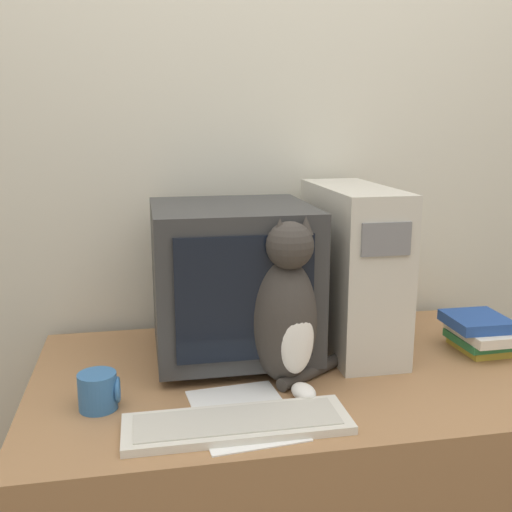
{
  "coord_description": "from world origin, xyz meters",
  "views": [
    {
      "loc": [
        -0.38,
        -1.01,
        1.41
      ],
      "look_at": [
        -0.1,
        0.44,
        1.07
      ],
      "focal_mm": 42.0,
      "sensor_mm": 36.0,
      "label": 1
    }
  ],
  "objects_px": {
    "mug": "(99,391)",
    "computer_tower": "(352,267)",
    "book_stack": "(478,332)",
    "keyboard": "(237,424)",
    "cat": "(285,313)",
    "crt_monitor": "(232,279)",
    "pen": "(181,416)"
  },
  "relations": [
    {
      "from": "crt_monitor",
      "to": "computer_tower",
      "type": "xyz_separation_m",
      "value": [
        0.34,
        0.02,
        0.01
      ]
    },
    {
      "from": "computer_tower",
      "to": "book_stack",
      "type": "bearing_deg",
      "value": -19.11
    },
    {
      "from": "crt_monitor",
      "to": "computer_tower",
      "type": "bearing_deg",
      "value": 2.75
    },
    {
      "from": "book_stack",
      "to": "mug",
      "type": "xyz_separation_m",
      "value": [
        -1.03,
        -0.16,
        -0.01
      ]
    },
    {
      "from": "book_stack",
      "to": "cat",
      "type": "bearing_deg",
      "value": -170.75
    },
    {
      "from": "computer_tower",
      "to": "book_stack",
      "type": "relative_size",
      "value": 2.36
    },
    {
      "from": "cat",
      "to": "book_stack",
      "type": "height_order",
      "value": "cat"
    },
    {
      "from": "mug",
      "to": "computer_tower",
      "type": "bearing_deg",
      "value": 21.68
    },
    {
      "from": "computer_tower",
      "to": "cat",
      "type": "relative_size",
      "value": 1.1
    },
    {
      "from": "computer_tower",
      "to": "mug",
      "type": "bearing_deg",
      "value": -158.32
    },
    {
      "from": "crt_monitor",
      "to": "keyboard",
      "type": "bearing_deg",
      "value": -97.52
    },
    {
      "from": "keyboard",
      "to": "cat",
      "type": "xyz_separation_m",
      "value": [
        0.15,
        0.21,
        0.17
      ]
    },
    {
      "from": "pen",
      "to": "computer_tower",
      "type": "bearing_deg",
      "value": 34.51
    },
    {
      "from": "crt_monitor",
      "to": "cat",
      "type": "height_order",
      "value": "same"
    },
    {
      "from": "cat",
      "to": "mug",
      "type": "distance_m",
      "value": 0.47
    },
    {
      "from": "keyboard",
      "to": "pen",
      "type": "distance_m",
      "value": 0.13
    },
    {
      "from": "keyboard",
      "to": "book_stack",
      "type": "bearing_deg",
      "value": 22.32
    },
    {
      "from": "keyboard",
      "to": "mug",
      "type": "relative_size",
      "value": 5.19
    },
    {
      "from": "book_stack",
      "to": "pen",
      "type": "height_order",
      "value": "book_stack"
    },
    {
      "from": "computer_tower",
      "to": "pen",
      "type": "bearing_deg",
      "value": -145.49
    },
    {
      "from": "book_stack",
      "to": "mug",
      "type": "bearing_deg",
      "value": -171.34
    },
    {
      "from": "crt_monitor",
      "to": "mug",
      "type": "bearing_deg",
      "value": -143.23
    },
    {
      "from": "book_stack",
      "to": "pen",
      "type": "distance_m",
      "value": 0.88
    },
    {
      "from": "computer_tower",
      "to": "cat",
      "type": "height_order",
      "value": "computer_tower"
    },
    {
      "from": "keyboard",
      "to": "book_stack",
      "type": "xyz_separation_m",
      "value": [
        0.74,
        0.3,
        0.04
      ]
    },
    {
      "from": "book_stack",
      "to": "mug",
      "type": "relative_size",
      "value": 2.11
    },
    {
      "from": "book_stack",
      "to": "mug",
      "type": "distance_m",
      "value": 1.04
    },
    {
      "from": "cat",
      "to": "pen",
      "type": "height_order",
      "value": "cat"
    },
    {
      "from": "computer_tower",
      "to": "pen",
      "type": "relative_size",
      "value": 3.24
    },
    {
      "from": "mug",
      "to": "book_stack",
      "type": "bearing_deg",
      "value": 8.66
    },
    {
      "from": "cat",
      "to": "pen",
      "type": "distance_m",
      "value": 0.35
    },
    {
      "from": "book_stack",
      "to": "crt_monitor",
      "type": "bearing_deg",
      "value": 171.6
    }
  ]
}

